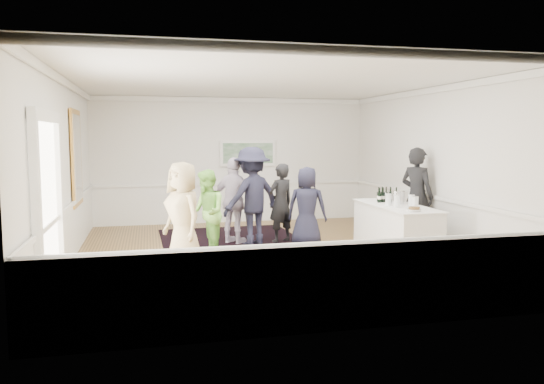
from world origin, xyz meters
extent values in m
plane|color=olive|center=(0.00, 0.00, 0.00)|extent=(8.00, 8.00, 0.00)
cube|color=white|center=(0.00, 0.00, 3.20)|extent=(7.00, 8.00, 0.02)
cube|color=white|center=(-3.50, 0.00, 1.60)|extent=(0.02, 8.00, 3.20)
cube|color=white|center=(3.50, 0.00, 1.60)|extent=(0.02, 8.00, 3.20)
cube|color=white|center=(0.00, 4.00, 1.60)|extent=(7.00, 0.02, 3.20)
cube|color=white|center=(0.00, -4.00, 1.60)|extent=(7.00, 0.02, 3.20)
cube|color=gold|center=(-3.46, 1.30, 1.80)|extent=(0.04, 1.25, 1.85)
cube|color=white|center=(-3.43, 1.30, 1.80)|extent=(0.01, 1.05, 1.65)
cube|color=white|center=(-3.43, -2.72, 1.20)|extent=(0.10, 0.14, 2.40)
cube|color=white|center=(-3.43, -1.08, 1.20)|extent=(0.10, 0.14, 2.40)
cube|color=white|center=(-3.43, -1.90, 2.48)|extent=(0.10, 1.78, 0.16)
cube|color=white|center=(-3.46, -1.90, 1.20)|extent=(0.02, 1.50, 2.40)
cube|color=white|center=(0.40, 3.95, 1.78)|extent=(1.44, 0.05, 0.66)
cube|color=#235E2D|center=(0.40, 3.92, 1.78)|extent=(1.30, 0.01, 0.52)
cube|color=black|center=(-0.41, 1.24, 0.01)|extent=(3.00, 3.89, 0.02)
cube|color=white|center=(2.45, -0.37, 0.45)|extent=(0.80, 2.21, 0.90)
cube|color=white|center=(2.45, -0.37, 0.91)|extent=(0.86, 2.27, 0.02)
imported|color=black|center=(3.20, 0.24, 1.00)|extent=(0.76, 0.87, 1.99)
imported|color=tan|center=(-1.57, -0.81, 0.90)|extent=(0.91, 1.04, 1.80)
imported|color=#8AD957|center=(-1.08, 0.20, 0.80)|extent=(0.70, 0.85, 1.61)
imported|color=silver|center=(-0.40, 1.18, 0.89)|extent=(1.05, 1.04, 1.79)
imported|color=#1D1D31|center=(-0.07, 0.99, 1.00)|extent=(1.48, 1.22, 2.00)
imported|color=black|center=(0.56, 1.10, 0.83)|extent=(0.71, 0.61, 1.65)
imported|color=#1D1D31|center=(0.96, 0.55, 0.81)|extent=(0.94, 0.81, 1.61)
cylinder|color=#8AC145|center=(2.32, -0.65, 1.04)|extent=(0.12, 0.12, 0.24)
cylinder|color=#DE4F41|center=(2.61, -0.66, 1.04)|extent=(0.12, 0.12, 0.24)
cylinder|color=#73C144|center=(2.27, -0.40, 1.04)|extent=(0.12, 0.12, 0.24)
cylinder|color=beige|center=(2.52, -0.95, 1.04)|extent=(0.12, 0.12, 0.24)
cylinder|color=silver|center=(2.55, -0.23, 1.03)|extent=(0.26, 0.26, 0.25)
imported|color=white|center=(2.35, -1.24, 0.95)|extent=(0.23, 0.23, 0.06)
cylinder|color=brown|center=(2.35, -1.24, 0.97)|extent=(0.19, 0.19, 0.04)
camera|label=1|loc=(-2.11, -9.51, 2.21)|focal=35.00mm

